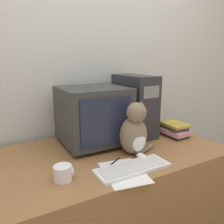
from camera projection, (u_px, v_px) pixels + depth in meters
wall_back at (82, 67)px, 1.77m from camera, size 7.00×0.05×2.50m
desk at (111, 196)px, 1.55m from camera, size 1.47×0.85×0.71m
crt_monitor at (93, 115)px, 1.54m from camera, size 0.44×0.43×0.41m
computer_tower at (134, 105)px, 1.74m from camera, size 0.19×0.41×0.48m
keyboard at (133, 168)px, 1.20m from camera, size 0.43×0.15×0.02m
cat at (135, 132)px, 1.37m from camera, size 0.26×0.22×0.35m
book_stack at (175, 130)px, 1.73m from camera, size 0.17×0.22×0.10m
pen at (113, 163)px, 1.27m from camera, size 0.13×0.09×0.01m
paper_sheet at (124, 172)px, 1.17m from camera, size 0.26×0.33×0.00m
mug at (63, 173)px, 1.09m from camera, size 0.10×0.09×0.08m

